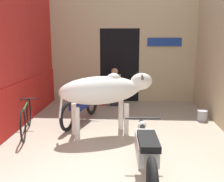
{
  "coord_description": "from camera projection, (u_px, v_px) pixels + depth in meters",
  "views": [
    {
      "loc": [
        0.18,
        -3.11,
        2.07
      ],
      "look_at": [
        -0.17,
        2.48,
        0.95
      ],
      "focal_mm": 42.0,
      "sensor_mm": 36.0,
      "label": 1
    }
  ],
  "objects": [
    {
      "name": "bicycle",
      "position": [
        26.0,
        118.0,
        5.79
      ],
      "size": [
        0.56,
        1.67,
        0.7
      ],
      "color": "black",
      "rests_on": "ground_plane"
    },
    {
      "name": "wall_back_with_doorway",
      "position": [
        122.0,
        52.0,
        8.8
      ],
      "size": [
        4.72,
        0.93,
        3.82
      ],
      "color": "#C6B289",
      "rests_on": "ground_plane"
    },
    {
      "name": "motorcycle_near",
      "position": [
        146.0,
        152.0,
        3.79
      ],
      "size": [
        0.58,
        2.14,
        0.81
      ],
      "color": "black",
      "rests_on": "ground_plane"
    },
    {
      "name": "bucket",
      "position": [
        202.0,
        116.0,
        6.72
      ],
      "size": [
        0.26,
        0.26,
        0.26
      ],
      "color": "#A8A8B2",
      "rests_on": "ground_plane"
    },
    {
      "name": "wall_left_shopfront",
      "position": [
        12.0,
        49.0,
        5.93
      ],
      "size": [
        0.25,
        5.51,
        3.82
      ],
      "color": "red",
      "rests_on": "ground_plane"
    },
    {
      "name": "motorcycle_far",
      "position": [
        81.0,
        105.0,
        6.56
      ],
      "size": [
        0.74,
        2.03,
        0.78
      ],
      "color": "black",
      "rests_on": "ground_plane"
    },
    {
      "name": "cow",
      "position": [
        105.0,
        90.0,
        5.62
      ],
      "size": [
        2.12,
        1.25,
        1.35
      ],
      "color": "silver",
      "rests_on": "ground_plane"
    },
    {
      "name": "plastic_stool",
      "position": [
        102.0,
        98.0,
        8.33
      ],
      "size": [
        0.32,
        0.32,
        0.41
      ],
      "color": "red",
      "rests_on": "ground_plane"
    },
    {
      "name": "shopkeeper_seated",
      "position": [
        115.0,
        86.0,
        8.23
      ],
      "size": [
        0.38,
        0.33,
        1.17
      ],
      "color": "#282833",
      "rests_on": "ground_plane"
    }
  ]
}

